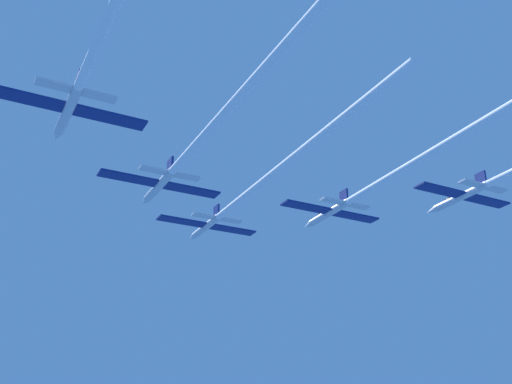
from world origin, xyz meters
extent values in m
cylinder|color=silver|center=(-0.46, -0.02, 0.32)|extent=(1.13, 10.24, 1.13)
cone|color=silver|center=(-0.46, 6.23, 0.32)|extent=(1.10, 2.25, 1.10)
ellipsoid|color=black|center=(-0.46, 2.24, 0.80)|extent=(0.79, 2.05, 0.56)
cube|color=navy|center=(-4.91, -0.53, 0.32)|extent=(7.78, 2.25, 0.25)
cube|color=navy|center=(4.00, -0.53, 0.32)|extent=(7.78, 2.25, 0.25)
cube|color=navy|center=(-0.46, -4.11, 1.70)|extent=(0.29, 1.84, 1.64)
cube|color=silver|center=(-2.77, -4.32, 0.32)|extent=(3.50, 1.35, 0.25)
cube|color=silver|center=(1.86, -4.32, 0.32)|extent=(3.50, 1.35, 0.25)
cylinder|color=white|center=(-0.46, -28.08, 0.32)|extent=(1.01, 45.88, 1.01)
cylinder|color=silver|center=(-13.23, -14.17, -0.58)|extent=(1.13, 10.24, 1.13)
cone|color=silver|center=(-13.23, -7.92, -0.58)|extent=(1.10, 2.25, 1.10)
ellipsoid|color=black|center=(-13.23, -11.92, -0.10)|extent=(0.79, 2.05, 0.56)
cube|color=navy|center=(-17.68, -14.68, -0.58)|extent=(7.78, 2.25, 0.25)
cube|color=navy|center=(-8.77, -14.68, -0.58)|extent=(7.78, 2.25, 0.25)
cube|color=navy|center=(-13.23, -18.26, 0.81)|extent=(0.29, 1.84, 1.64)
cube|color=silver|center=(-15.54, -18.47, -0.58)|extent=(3.50, 1.35, 0.25)
cube|color=silver|center=(-10.91, -18.47, -0.58)|extent=(3.50, 1.35, 0.25)
cylinder|color=white|center=(-13.23, -39.24, -0.58)|extent=(1.01, 39.91, 1.01)
cylinder|color=silver|center=(14.12, -14.17, 0.37)|extent=(1.13, 10.24, 1.13)
cone|color=silver|center=(14.12, -7.92, 0.37)|extent=(1.10, 2.25, 1.10)
ellipsoid|color=black|center=(14.12, -11.92, 0.85)|extent=(0.79, 2.05, 0.56)
cube|color=navy|center=(9.67, -14.68, 0.37)|extent=(7.78, 2.25, 0.25)
cube|color=navy|center=(18.58, -14.68, 0.37)|extent=(7.78, 2.25, 0.25)
cube|color=navy|center=(14.12, -18.26, 1.75)|extent=(0.29, 1.84, 1.64)
cube|color=silver|center=(11.81, -18.47, 0.37)|extent=(3.50, 1.35, 0.25)
cube|color=silver|center=(16.44, -18.47, 0.37)|extent=(3.50, 1.35, 0.25)
cylinder|color=white|center=(14.12, -42.39, 0.37)|extent=(1.01, 46.20, 1.01)
cylinder|color=silver|center=(-28.10, -27.88, -0.28)|extent=(1.13, 10.24, 1.13)
cone|color=silver|center=(-28.10, -21.64, -0.28)|extent=(1.10, 2.25, 1.10)
ellipsoid|color=black|center=(-28.10, -25.63, 0.20)|extent=(0.79, 2.05, 0.56)
cube|color=navy|center=(-32.56, -28.40, -0.28)|extent=(7.78, 2.25, 0.25)
cube|color=navy|center=(-23.65, -28.40, -0.28)|extent=(7.78, 2.25, 0.25)
cube|color=navy|center=(-28.10, -31.98, 1.10)|extent=(0.29, 1.84, 1.64)
cube|color=silver|center=(-30.42, -32.18, -0.28)|extent=(3.50, 1.35, 0.25)
cube|color=silver|center=(-25.79, -32.18, -0.28)|extent=(3.50, 1.35, 0.25)
cylinder|color=silver|center=(28.28, -27.54, 0.74)|extent=(1.13, 10.24, 1.13)
cone|color=silver|center=(28.28, -21.30, 0.74)|extent=(1.10, 2.25, 1.10)
ellipsoid|color=black|center=(28.28, -25.29, 1.22)|extent=(0.79, 2.05, 0.56)
cube|color=navy|center=(23.82, -28.05, 0.74)|extent=(7.78, 2.25, 0.25)
cube|color=navy|center=(32.73, -28.05, 0.74)|extent=(7.78, 2.25, 0.25)
cube|color=navy|center=(28.28, -31.64, 2.12)|extent=(0.29, 1.84, 1.64)
cube|color=silver|center=(25.96, -31.84, 0.74)|extent=(3.50, 1.35, 0.25)
cube|color=silver|center=(30.59, -31.84, 0.74)|extent=(3.50, 1.35, 0.25)
camera|label=1|loc=(-35.93, -87.27, -34.31)|focal=43.02mm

